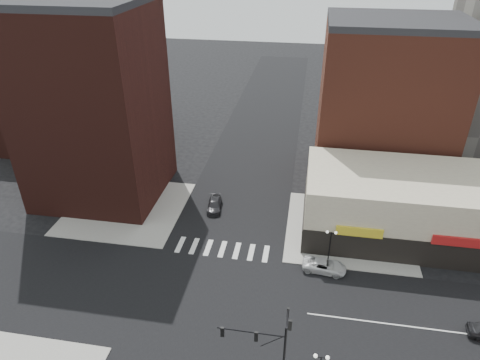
# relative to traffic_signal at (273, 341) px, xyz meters

# --- Properties ---
(ground) EXTENTS (240.00, 240.00, 0.00)m
(ground) POSITION_rel_traffic_signal_xyz_m (-7.24, 7.83, -4.96)
(ground) COLOR black
(ground) RESTS_ON ground
(road_ew) EXTENTS (200.00, 14.00, 0.02)m
(road_ew) POSITION_rel_traffic_signal_xyz_m (-7.24, 7.83, -4.95)
(road_ew) COLOR black
(road_ew) RESTS_ON ground
(road_ns) EXTENTS (14.00, 200.00, 0.02)m
(road_ns) POSITION_rel_traffic_signal_xyz_m (-7.24, 7.83, -4.95)
(road_ns) COLOR black
(road_ns) RESTS_ON ground
(sidewalk_nw) EXTENTS (15.00, 15.00, 0.12)m
(sidewalk_nw) POSITION_rel_traffic_signal_xyz_m (-21.74, 22.33, -4.90)
(sidewalk_nw) COLOR gray
(sidewalk_nw) RESTS_ON ground
(sidewalk_ne) EXTENTS (15.00, 15.00, 0.12)m
(sidewalk_ne) POSITION_rel_traffic_signal_xyz_m (7.26, 22.33, -4.90)
(sidewalk_ne) COLOR gray
(sidewalk_ne) RESTS_ON ground
(building_nw) EXTENTS (16.00, 15.00, 25.00)m
(building_nw) POSITION_rel_traffic_signal_xyz_m (-26.24, 26.33, 7.54)
(building_nw) COLOR #381712
(building_nw) RESTS_ON ground
(building_nw_low) EXTENTS (20.00, 18.00, 12.00)m
(building_nw_low) POSITION_rel_traffic_signal_xyz_m (-39.24, 41.83, 1.04)
(building_nw_low) COLOR #381712
(building_nw_low) RESTS_ON ground
(building_ne_midrise) EXTENTS (18.00, 15.00, 22.00)m
(building_ne_midrise) POSITION_rel_traffic_signal_xyz_m (11.76, 37.33, 6.04)
(building_ne_midrise) COLOR brown
(building_ne_midrise) RESTS_ON ground
(building_ne_row) EXTENTS (24.20, 12.20, 8.00)m
(building_ne_row) POSITION_rel_traffic_signal_xyz_m (13.76, 22.83, -1.66)
(building_ne_row) COLOR beige
(building_ne_row) RESTS_ON ground
(traffic_signal) EXTENTS (5.59, 3.09, 7.77)m
(traffic_signal) POSITION_rel_traffic_signal_xyz_m (0.00, 0.00, 0.00)
(traffic_signal) COLOR black
(traffic_signal) RESTS_ON ground
(street_lamp_ne) EXTENTS (1.22, 0.32, 4.16)m
(street_lamp_ne) POSITION_rel_traffic_signal_xyz_m (4.76, 15.83, -1.67)
(street_lamp_ne) COLOR black
(street_lamp_ne) RESTS_ON sidewalk_ne
(white_suv) EXTENTS (4.92, 2.63, 1.31)m
(white_suv) POSITION_rel_traffic_signal_xyz_m (4.33, 14.33, -4.31)
(white_suv) COLOR silver
(white_suv) RESTS_ON ground
(dark_sedan_north) EXTENTS (2.28, 4.54, 1.26)m
(dark_sedan_north) POSITION_rel_traffic_signal_xyz_m (-10.09, 24.20, -4.33)
(dark_sedan_north) COLOR black
(dark_sedan_north) RESTS_ON ground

